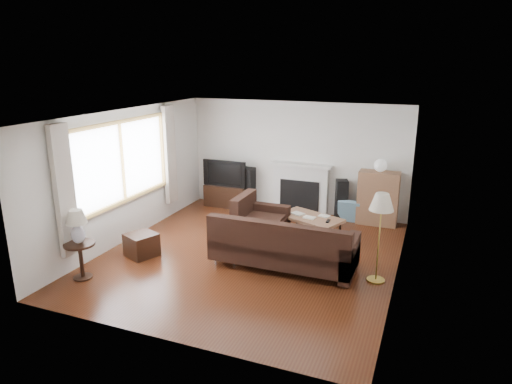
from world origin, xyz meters
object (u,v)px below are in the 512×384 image
at_px(tv_stand, 227,195).
at_px(sectional_sofa, 284,243).
at_px(floor_lamp, 379,238).
at_px(coffee_table, 310,228).
at_px(bookshelf, 378,198).
at_px(side_table, 81,261).

bearing_deg(tv_stand, sectional_sofa, -49.44).
bearing_deg(sectional_sofa, floor_lamp, 1.80).
xyz_separation_m(coffee_table, floor_lamp, (1.43, -1.32, 0.49)).
relative_size(bookshelf, coffee_table, 0.95).
distance_m(bookshelf, floor_lamp, 2.71).
xyz_separation_m(tv_stand, floor_lamp, (3.83, -2.65, 0.46)).
xyz_separation_m(sectional_sofa, floor_lamp, (1.52, 0.05, 0.30)).
height_order(tv_stand, side_table, side_table).
height_order(sectional_sofa, side_table, sectional_sofa).
distance_m(bookshelf, sectional_sofa, 2.98).
bearing_deg(side_table, coffee_table, 45.10).
bearing_deg(coffee_table, floor_lamp, -20.71).
relative_size(tv_stand, sectional_sofa, 0.40).
relative_size(tv_stand, floor_lamp, 0.71).
bearing_deg(tv_stand, side_table, -97.16).
relative_size(bookshelf, sectional_sofa, 0.44).
distance_m(sectional_sofa, floor_lamp, 1.55).
bearing_deg(floor_lamp, sectional_sofa, -178.20).
bearing_deg(sectional_sofa, tv_stand, 130.56).
xyz_separation_m(coffee_table, side_table, (-2.94, -2.95, 0.07)).
relative_size(bookshelf, floor_lamp, 0.79).
distance_m(floor_lamp, side_table, 4.68).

